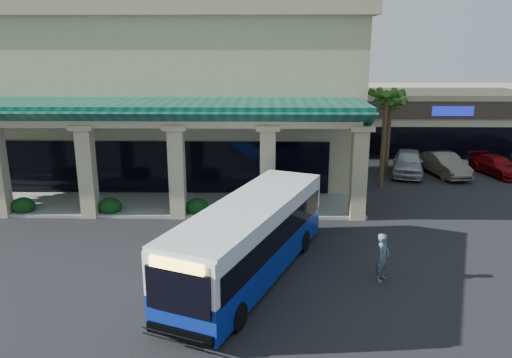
{
  "coord_description": "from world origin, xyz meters",
  "views": [
    {
      "loc": [
        1.4,
        -18.71,
        8.53
      ],
      "look_at": [
        0.94,
        4.56,
        2.2
      ],
      "focal_mm": 35.0,
      "sensor_mm": 36.0,
      "label": 1
    }
  ],
  "objects_px": {
    "pedestrian": "(383,257)",
    "car_red": "(497,166)",
    "car_silver": "(408,162)",
    "car_white": "(444,165)",
    "transit_bus": "(250,241)"
  },
  "relations": [
    {
      "from": "pedestrian",
      "to": "car_red",
      "type": "xyz_separation_m",
      "value": [
        11.17,
        15.7,
        -0.28
      ]
    },
    {
      "from": "pedestrian",
      "to": "car_silver",
      "type": "bearing_deg",
      "value": 17.73
    },
    {
      "from": "car_white",
      "to": "car_red",
      "type": "height_order",
      "value": "car_white"
    },
    {
      "from": "transit_bus",
      "to": "pedestrian",
      "type": "xyz_separation_m",
      "value": [
        4.9,
        -0.14,
        -0.56
      ]
    },
    {
      "from": "transit_bus",
      "to": "car_red",
      "type": "height_order",
      "value": "transit_bus"
    },
    {
      "from": "car_silver",
      "to": "pedestrian",
      "type": "bearing_deg",
      "value": -92.68
    },
    {
      "from": "car_red",
      "to": "car_silver",
      "type": "bearing_deg",
      "value": 165.68
    },
    {
      "from": "transit_bus",
      "to": "car_white",
      "type": "relative_size",
      "value": 2.29
    },
    {
      "from": "car_silver",
      "to": "car_white",
      "type": "xyz_separation_m",
      "value": [
        2.32,
        -0.27,
        -0.08
      ]
    },
    {
      "from": "car_white",
      "to": "transit_bus",
      "type": "bearing_deg",
      "value": -140.59
    },
    {
      "from": "car_red",
      "to": "transit_bus",
      "type": "bearing_deg",
      "value": -150.45
    },
    {
      "from": "transit_bus",
      "to": "car_silver",
      "type": "relative_size",
      "value": 2.14
    },
    {
      "from": "transit_bus",
      "to": "pedestrian",
      "type": "bearing_deg",
      "value": 20.51
    },
    {
      "from": "transit_bus",
      "to": "pedestrian",
      "type": "relative_size",
      "value": 5.76
    },
    {
      "from": "transit_bus",
      "to": "car_red",
      "type": "bearing_deg",
      "value": 66.22
    }
  ]
}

